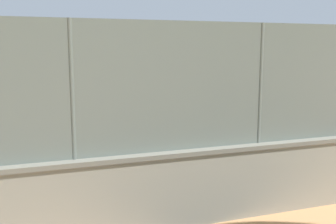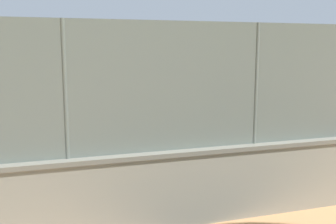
{
  "view_description": "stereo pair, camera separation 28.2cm",
  "coord_description": "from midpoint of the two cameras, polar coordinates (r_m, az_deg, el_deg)",
  "views": [
    {
      "loc": [
        2.04,
        18.82,
        3.08
      ],
      "look_at": [
        -1.52,
        9.13,
        1.42
      ],
      "focal_mm": 42.0,
      "sensor_mm": 36.0,
      "label": 1
    },
    {
      "loc": [
        1.78,
        18.91,
        3.08
      ],
      "look_at": [
        -1.52,
        9.13,
        1.42
      ],
      "focal_mm": 42.0,
      "sensor_mm": 36.0,
      "label": 2
    }
  ],
  "objects": [
    {
      "name": "ground_plane",
      "position": [
        19.21,
        -12.66,
        -0.34
      ],
      "size": [
        260.0,
        260.0,
        0.0
      ],
      "primitive_type": "plane",
      "color": "tan"
    },
    {
      "name": "perimeter_wall",
      "position": [
        7.67,
        13.22,
        -9.33
      ],
      "size": [
        27.31,
        0.85,
        1.36
      ],
      "color": "gray",
      "rests_on": "ground_plane"
    },
    {
      "name": "fence_panel_on_wall",
      "position": [
        7.31,
        13.72,
        3.93
      ],
      "size": [
        26.83,
        0.46,
        2.19
      ],
      "color": "slate",
      "rests_on": "perimeter_wall"
    },
    {
      "name": "player_foreground_swinging",
      "position": [
        12.66,
        -10.56,
        -0.92
      ],
      "size": [
        1.21,
        0.7,
        1.54
      ],
      "color": "navy",
      "rests_on": "ground_plane"
    },
    {
      "name": "player_baseline_waiting",
      "position": [
        11.49,
        6.37,
        -2.11
      ],
      "size": [
        0.95,
        0.9,
        1.47
      ],
      "color": "#591919",
      "rests_on": "ground_plane"
    },
    {
      "name": "sports_ball",
      "position": [
        10.54,
        -8.45,
        -7.62
      ],
      "size": [
        0.13,
        0.13,
        0.13
      ],
      "primitive_type": "sphere",
      "color": "#3399D8",
      "rests_on": "ground_plane"
    }
  ]
}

